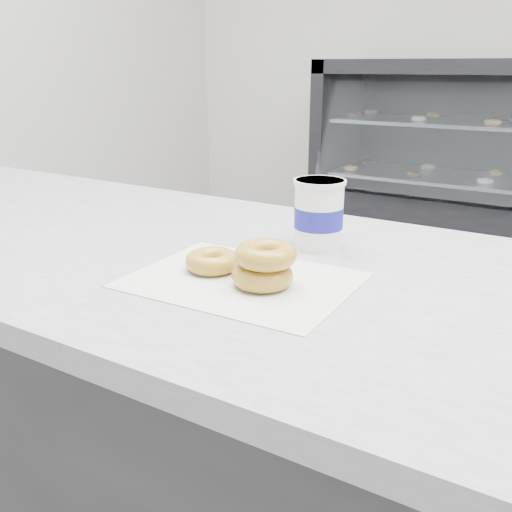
{
  "coord_description": "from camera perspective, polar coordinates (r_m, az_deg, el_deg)",
  "views": [
    {
      "loc": [
        0.35,
        -1.39,
        1.22
      ],
      "look_at": [
        -0.11,
        -0.63,
        0.92
      ],
      "focal_mm": 40.0,
      "sensor_mm": 36.0,
      "label": 1
    }
  ],
  "objects": [
    {
      "name": "ground",
      "position": [
        1.88,
        14.24,
        -22.57
      ],
      "size": [
        5.0,
        5.0,
        0.0
      ],
      "primitive_type": "plane",
      "color": "gray",
      "rests_on": "ground"
    },
    {
      "name": "donut_stack",
      "position": [
        0.86,
        0.81,
        -0.92
      ],
      "size": [
        0.13,
        0.13,
        0.07
      ],
      "color": "gold",
      "rests_on": "wax_paper"
    },
    {
      "name": "coffee_cup",
      "position": [
        1.04,
        6.29,
        4.25
      ],
      "size": [
        0.11,
        0.11,
        0.13
      ],
      "rotation": [
        0.0,
        0.0,
        -0.31
      ],
      "color": "white",
      "rests_on": "counter"
    },
    {
      "name": "donut_single",
      "position": [
        0.93,
        -4.39,
        -0.51
      ],
      "size": [
        0.11,
        0.11,
        0.03
      ],
      "primitive_type": "torus",
      "rotation": [
        0.0,
        0.0,
        0.33
      ],
      "color": "gold",
      "rests_on": "wax_paper"
    },
    {
      "name": "wax_paper",
      "position": [
        0.89,
        -1.4,
        -2.42
      ],
      "size": [
        0.35,
        0.27,
        0.0
      ],
      "primitive_type": "cube",
      "rotation": [
        0.0,
        0.0,
        0.03
      ],
      "color": "silver",
      "rests_on": "counter"
    },
    {
      "name": "counter",
      "position": [
        1.15,
        6.14,
        -23.31
      ],
      "size": [
        3.06,
        0.76,
        0.9
      ],
      "color": "#333335",
      "rests_on": "ground"
    }
  ]
}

